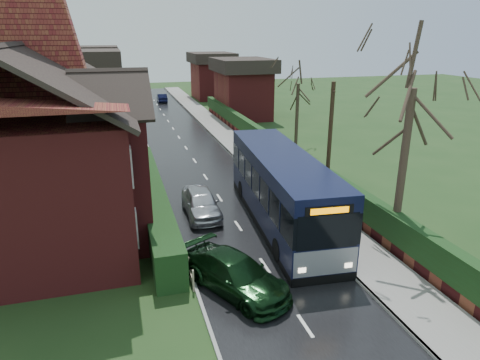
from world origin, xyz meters
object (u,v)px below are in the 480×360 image
object	(u,v)px
brick_house	(43,139)
car_silver	(201,203)
telegraph_pole	(330,143)
car_green	(236,274)
bus	(282,190)
bus_stop_sign	(303,186)

from	to	relation	value
brick_house	car_silver	bearing A→B (deg)	-7.23
brick_house	telegraph_pole	distance (m)	14.59
car_green	brick_house	bearing A→B (deg)	104.24
car_green	telegraph_pole	xyz separation A→B (m)	(7.42, 7.35, 2.71)
brick_house	telegraph_pole	size ratio (longest dim) A/B	2.18
car_green	telegraph_pole	bearing A→B (deg)	17.80
brick_house	car_silver	xyz separation A→B (m)	(7.23, -0.92, -3.67)
car_green	telegraph_pole	size ratio (longest dim) A/B	0.70
car_green	telegraph_pole	world-z (taller)	telegraph_pole
bus	telegraph_pole	size ratio (longest dim) A/B	1.77
car_silver	bus_stop_sign	world-z (taller)	bus_stop_sign
brick_house	bus_stop_sign	xyz separation A→B (m)	(11.93, -3.22, -2.39)
bus_stop_sign	brick_house	bearing A→B (deg)	-179.01
bus	car_silver	world-z (taller)	bus
brick_house	bus	size ratio (longest dim) A/B	1.23
brick_house	car_silver	size ratio (longest dim) A/B	3.51
telegraph_pole	brick_house	bearing A→B (deg)	-167.38
telegraph_pole	car_silver	bearing A→B (deg)	-163.21
brick_house	bus	world-z (taller)	brick_house
car_silver	car_green	bearing A→B (deg)	-90.70
bus	car_green	world-z (taller)	bus
brick_house	bus_stop_sign	bearing A→B (deg)	-15.08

